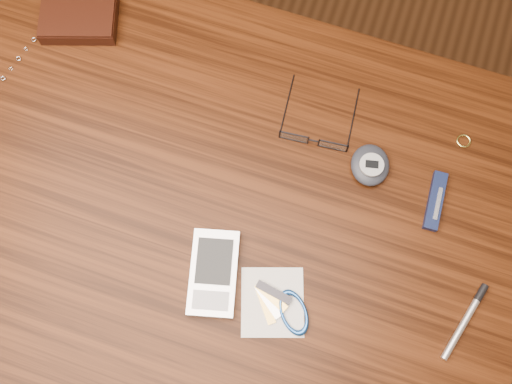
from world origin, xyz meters
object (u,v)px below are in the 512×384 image
Objects in this scene: pocket_knife at (435,201)px; pedometer at (370,165)px; silver_pen at (468,316)px; eyeglasses at (314,138)px; notepad_keys at (283,307)px; desk at (202,214)px; wallet_and_card at (80,14)px; pda_phone at (214,273)px.

pedometer is at bearing 168.95° from pocket_knife.
pocket_knife is 0.76× the size of silver_pen.
pocket_knife is (0.11, -0.02, -0.01)m from pedometer.
notepad_keys is at bearing -82.49° from eyeglasses.
eyeglasses reaches higher than desk.
wallet_and_card is 0.43m from eyeglasses.
pocket_knife is 0.17m from silver_pen.
wallet_and_card is at bearing 169.13° from pocket_knife.
wallet_and_card is 0.57m from notepad_keys.
pda_phone is (0.35, -0.33, -0.00)m from wallet_and_card.
pda_phone is (0.06, -0.10, 0.11)m from desk.
desk is 0.44m from silver_pen.
silver_pen is (0.19, -0.17, -0.01)m from pedometer.
pda_phone is (-0.07, -0.24, -0.00)m from eyeglasses.
eyeglasses is 0.89× the size of pda_phone.
notepad_keys is (0.11, -0.01, -0.01)m from pda_phone.
pedometer reaches higher than desk.
wallet_and_card is (-0.29, 0.23, 0.12)m from desk.
pedometer is 0.61× the size of notepad_keys.
notepad_keys is at bearing -6.88° from pda_phone.
pda_phone is 0.34m from pocket_knife.
wallet_and_card is 0.64m from pocket_knife.
notepad_keys is at bearing -36.47° from wallet_and_card.
pda_phone is at bearing -143.02° from pocket_knife.
pedometer is (0.52, -0.10, -0.00)m from wallet_and_card.
notepad_keys reaches higher than desk.
eyeglasses is at bearing 45.96° from desk.
pedometer reaches higher than pocket_knife.
desk is 0.16m from pda_phone.
pda_phone reaches higher than desk.
notepad_keys is (0.03, -0.26, -0.01)m from eyeglasses.
pocket_knife is at bearing 119.36° from silver_pen.
pda_phone reaches higher than pocket_knife.
wallet_and_card and pedometer have the same top height.
eyeglasses reaches higher than silver_pen.
wallet_and_card is 0.48m from pda_phone.
wallet_and_card is at bearing 169.17° from pedometer.
eyeglasses is 1.31× the size of pocket_knife.
notepad_keys is 0.28m from pocket_knife.
eyeglasses is at bearing 170.55° from pedometer.
pda_phone is 1.74× the size of pedometer.
desk is 0.23m from notepad_keys.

